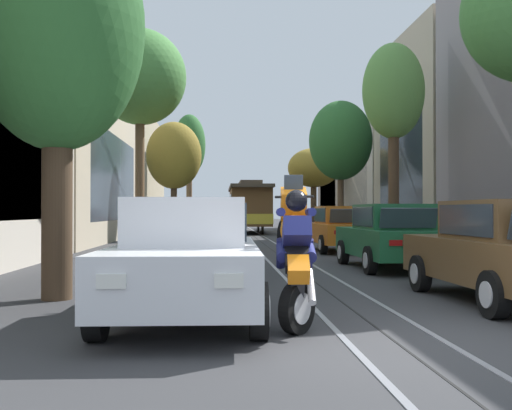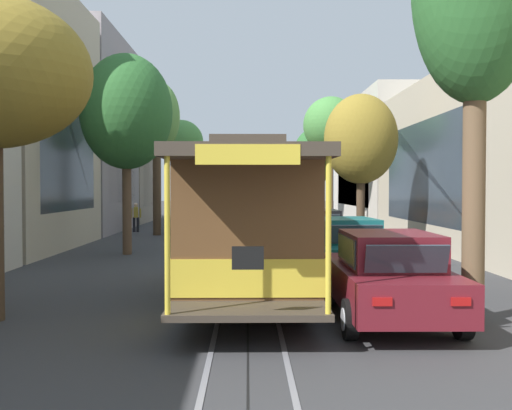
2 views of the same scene
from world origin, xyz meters
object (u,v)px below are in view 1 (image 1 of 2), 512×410
parked_car_green_fourth_left (209,226)px  parked_car_black_fifth_left (210,223)px  parked_car_brown_second_left (197,238)px  parked_car_maroon_far_left (211,220)px  parked_car_white_near_left (187,258)px  street_tree_kerb_left_mid (174,156)px  street_tree_kerb_left_fourth (189,147)px  street_tree_kerb_right_mid (341,141)px  parked_car_brown_near_right (508,251)px  parked_car_orange_mid_right (340,229)px  motorcycle_with_rider (295,247)px  parked_car_teal_sixth_left (210,221)px  street_tree_kerb_left_near (58,30)px  street_tree_kerb_right_fourth (314,168)px  street_tree_kerb_left_second (140,79)px  cable_car_trolley (249,207)px  parked_car_orange_mid_left (205,230)px  parked_car_green_second_right (391,236)px  pedestrian_on_left_pavement (455,227)px  street_tree_kerb_right_second (393,95)px

parked_car_green_fourth_left → parked_car_black_fifth_left: (-0.07, 6.08, 0.00)m
parked_car_brown_second_left → parked_car_maroon_far_left: same height
parked_car_white_near_left → street_tree_kerb_left_mid: street_tree_kerb_left_mid is taller
street_tree_kerb_left_fourth → street_tree_kerb_right_mid: street_tree_kerb_left_fourth is taller
parked_car_brown_near_right → parked_car_maroon_far_left: bearing=98.8°
parked_car_maroon_far_left → parked_car_orange_mid_right: same height
parked_car_green_fourth_left → parked_car_white_near_left: bearing=-90.0°
parked_car_white_near_left → parked_car_orange_mid_right: size_ratio=1.00×
parked_car_orange_mid_right → motorcycle_with_rider: bearing=-103.7°
parked_car_teal_sixth_left → street_tree_kerb_left_near: bearing=-94.4°
street_tree_kerb_right_mid → parked_car_orange_mid_right: bearing=-101.5°
parked_car_teal_sixth_left → street_tree_kerb_left_fourth: bearing=107.1°
parked_car_orange_mid_right → street_tree_kerb_right_fourth: size_ratio=0.77×
street_tree_kerb_left_second → cable_car_trolley: street_tree_kerb_left_second is taller
parked_car_maroon_far_left → parked_car_brown_near_right: size_ratio=0.99×
street_tree_kerb_left_second → parked_car_teal_sixth_left: bearing=83.3°
parked_car_orange_mid_left → street_tree_kerb_left_mid: (-1.79, 10.03, 3.31)m
parked_car_green_second_right → street_tree_kerb_right_fourth: bearing=85.1°
parked_car_black_fifth_left → street_tree_kerb_left_fourth: size_ratio=0.54×
parked_car_black_fifth_left → motorcycle_with_rider: (1.43, -23.25, 0.18)m
street_tree_kerb_left_fourth → motorcycle_with_rider: size_ratio=4.27×
street_tree_kerb_right_mid → pedestrian_on_left_pavement: bearing=-81.1°
parked_car_brown_near_right → motorcycle_with_rider: size_ratio=2.35×
street_tree_kerb_left_near → street_tree_kerb_left_mid: (0.36, 19.81, -0.22)m
parked_car_teal_sixth_left → motorcycle_with_rider: (1.49, -28.99, 0.18)m
street_tree_kerb_right_second → pedestrian_on_left_pavement: bearing=-56.4°
parked_car_green_second_right → street_tree_kerb_left_mid: (-6.44, 15.12, 3.31)m
parked_car_black_fifth_left → street_tree_kerb_left_near: (-2.09, -20.69, 3.53)m
street_tree_kerb_left_near → parked_car_orange_mid_left: bearing=77.7°
parked_car_brown_second_left → street_tree_kerb_left_near: (-2.10, -3.85, 3.53)m
pedestrian_on_left_pavement → parked_car_white_near_left: bearing=-125.3°
parked_car_black_fifth_left → street_tree_kerb_left_second: size_ratio=0.60×
street_tree_kerb_left_second → street_tree_kerb_left_fourth: bearing=88.8°
parked_car_black_fifth_left → street_tree_kerb_left_near: size_ratio=0.68×
parked_car_orange_mid_right → parked_car_brown_near_right: bearing=-88.9°
street_tree_kerb_left_mid → pedestrian_on_left_pavement: 14.56m
parked_car_brown_near_right → parked_car_green_second_right: 5.50m
street_tree_kerb_left_second → motorcycle_with_rider: size_ratio=3.85×
parked_car_green_second_right → street_tree_kerb_left_mid: size_ratio=0.76×
cable_car_trolley → motorcycle_with_rider: 31.44m
parked_car_orange_mid_right → street_tree_kerb_left_near: bearing=-121.9°
parked_car_orange_mid_right → street_tree_kerb_left_fourth: size_ratio=0.55×
parked_car_maroon_far_left → street_tree_kerb_left_mid: size_ratio=0.75×
parked_car_black_fifth_left → street_tree_kerb_right_second: size_ratio=0.57×
street_tree_kerb_left_mid → parked_car_brown_second_left: bearing=-83.8°
parked_car_brown_near_right → cable_car_trolley: cable_car_trolley is taller
parked_car_orange_mid_left → street_tree_kerb_left_fourth: (-1.62, 21.57, 5.00)m
parked_car_orange_mid_right → street_tree_kerb_left_fourth: street_tree_kerb_left_fourth is taller
parked_car_orange_mid_right → street_tree_kerb_left_near: 13.36m
parked_car_brown_near_right → street_tree_kerb_right_mid: 21.85m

